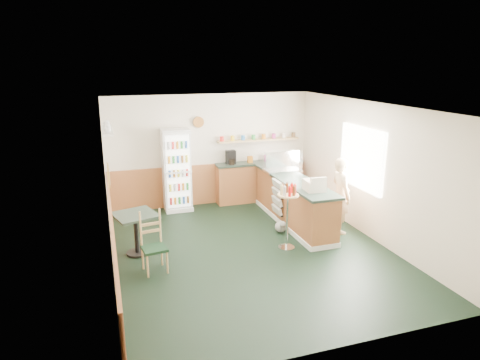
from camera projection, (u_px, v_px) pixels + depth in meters
name	position (u px, v px, depth m)	size (l,w,h in m)	color
ground	(251.00, 251.00, 8.05)	(6.00, 6.00, 0.00)	black
room_envelope	(228.00, 164.00, 8.25)	(5.04, 6.02, 2.72)	beige
service_counter	(293.00, 203.00, 9.32)	(0.68, 3.01, 1.01)	#A66335
back_counter	(259.00, 179.00, 10.83)	(2.24, 0.42, 1.69)	#A66335
drinks_fridge	(177.00, 170.00, 10.04)	(0.64, 0.54, 1.94)	white
display_case	(283.00, 162.00, 9.69)	(0.81, 0.43, 0.46)	silver
cash_register	(314.00, 185.00, 8.31)	(0.36, 0.38, 0.21)	beige
shopkeeper	(341.00, 195.00, 8.75)	(0.53, 0.38, 1.58)	tan
condiment_stand	(288.00, 206.00, 7.95)	(0.40, 0.40, 1.25)	silver
newspaper_rack	(277.00, 197.00, 9.23)	(0.10, 0.48, 0.76)	black
cafe_table	(136.00, 226.00, 7.77)	(0.89, 0.89, 0.79)	black
cafe_chair	(153.00, 240.00, 7.20)	(0.44, 0.44, 1.04)	black
dog_doorstop	(281.00, 226.00, 8.87)	(0.23, 0.30, 0.28)	gray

